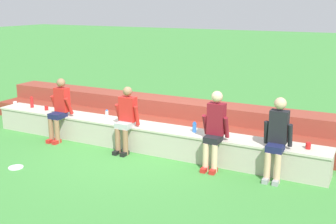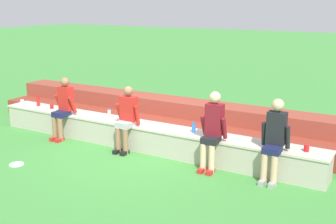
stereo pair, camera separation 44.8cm
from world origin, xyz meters
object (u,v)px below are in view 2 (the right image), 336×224
(person_left_of_center, at_px, (127,117))
(water_bottle_mid_left, at_px, (38,101))
(plastic_cup_middle, at_px, (52,106))
(plastic_cup_right_end, at_px, (307,148))
(person_far_left, at_px, (63,107))
(water_bottle_near_left, at_px, (194,128))
(person_center, at_px, (212,129))
(plastic_cup_left_end, at_px, (22,102))
(person_right_of_center, at_px, (274,138))
(frisbee, at_px, (17,164))
(water_bottle_near_right, at_px, (109,114))

(person_left_of_center, bearing_deg, water_bottle_mid_left, 173.32)
(plastic_cup_middle, bearing_deg, plastic_cup_right_end, -0.09)
(person_far_left, relative_size, water_bottle_near_left, 6.67)
(person_far_left, bearing_deg, person_center, -0.13)
(person_far_left, height_order, plastic_cup_left_end, person_far_left)
(person_right_of_center, distance_m, plastic_cup_right_end, 0.59)
(person_right_of_center, relative_size, plastic_cup_right_end, 12.44)
(water_bottle_near_left, xyz_separation_m, frisbee, (-2.80, -2.03, -0.63))
(plastic_cup_left_end, height_order, plastic_cup_middle, plastic_cup_left_end)
(person_right_of_center, height_order, water_bottle_near_left, person_right_of_center)
(person_right_of_center, relative_size, water_bottle_near_right, 7.11)
(person_far_left, height_order, person_center, person_center)
(water_bottle_near_left, bearing_deg, person_center, -30.38)
(plastic_cup_left_end, bearing_deg, plastic_cup_right_end, 0.34)
(person_center, height_order, plastic_cup_middle, person_center)
(water_bottle_near_right, xyz_separation_m, plastic_cup_middle, (-1.74, -0.02, -0.04))
(person_center, distance_m, water_bottle_near_left, 0.65)
(person_far_left, distance_m, person_center, 3.72)
(person_far_left, bearing_deg, person_left_of_center, 0.57)
(person_right_of_center, bearing_deg, frisbee, -158.53)
(water_bottle_near_left, distance_m, frisbee, 3.52)
(water_bottle_near_right, relative_size, water_bottle_mid_left, 0.73)
(person_right_of_center, relative_size, water_bottle_mid_left, 5.19)
(person_far_left, bearing_deg, frisbee, -77.83)
(person_right_of_center, xyz_separation_m, plastic_cup_right_end, (0.50, 0.27, -0.18))
(water_bottle_near_right, bearing_deg, person_right_of_center, -4.57)
(person_left_of_center, distance_m, water_bottle_near_left, 1.45)
(water_bottle_near_left, xyz_separation_m, plastic_cup_left_end, (-4.84, -0.04, -0.04))
(person_far_left, xyz_separation_m, plastic_cup_right_end, (5.35, 0.32, -0.14))
(water_bottle_near_left, height_order, plastic_cup_right_end, water_bottle_near_left)
(plastic_cup_left_end, bearing_deg, water_bottle_near_right, 1.55)
(person_far_left, height_order, water_bottle_near_left, person_far_left)
(person_left_of_center, height_order, water_bottle_near_left, person_left_of_center)
(person_far_left, distance_m, plastic_cup_left_end, 1.70)
(water_bottle_near_right, xyz_separation_m, frisbee, (-0.67, -2.07, -0.63))
(water_bottle_mid_left, relative_size, plastic_cup_middle, 2.70)
(person_far_left, bearing_deg, water_bottle_near_right, 18.44)
(water_bottle_near_left, bearing_deg, plastic_cup_right_end, 0.10)
(person_far_left, xyz_separation_m, person_right_of_center, (4.86, 0.04, 0.04))
(water_bottle_mid_left, distance_m, plastic_cup_right_end, 6.55)
(person_right_of_center, bearing_deg, person_far_left, -179.50)
(person_center, distance_m, person_right_of_center, 1.14)
(person_left_of_center, xyz_separation_m, plastic_cup_left_end, (-3.43, 0.26, -0.13))
(water_bottle_mid_left, bearing_deg, water_bottle_near_right, -0.41)
(water_bottle_near_left, distance_m, plastic_cup_left_end, 4.84)
(person_left_of_center, height_order, frisbee, person_left_of_center)
(water_bottle_near_left, bearing_deg, water_bottle_mid_left, 179.32)
(plastic_cup_middle, bearing_deg, person_left_of_center, -7.16)
(plastic_cup_right_end, bearing_deg, plastic_cup_left_end, -179.66)
(water_bottle_near_right, distance_m, plastic_cup_right_end, 4.31)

